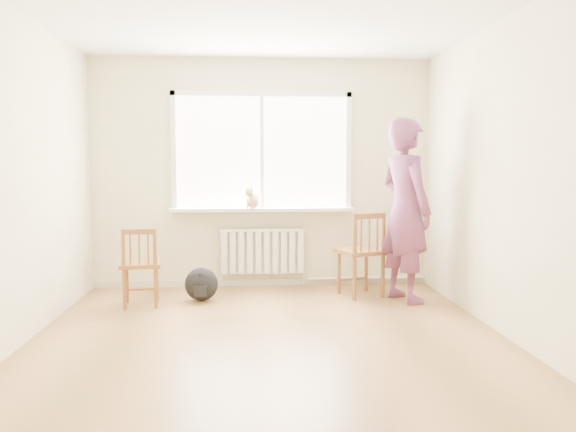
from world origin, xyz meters
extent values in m
plane|color=#AB7646|center=(0.00, 0.00, 0.00)|extent=(4.50, 4.50, 0.00)
plane|color=white|center=(0.00, 0.00, 2.70)|extent=(4.50, 4.50, 0.00)
cube|color=beige|center=(0.00, 2.25, 1.35)|extent=(4.00, 0.01, 2.70)
cube|color=white|center=(0.00, 2.23, 1.60)|extent=(2.00, 0.02, 1.30)
cube|color=white|center=(0.00, 2.21, 2.28)|extent=(2.12, 0.05, 0.06)
cube|color=white|center=(-1.03, 2.21, 1.60)|extent=(0.06, 0.05, 1.42)
cube|color=white|center=(1.03, 2.21, 1.60)|extent=(0.06, 0.05, 1.42)
cube|color=white|center=(0.00, 2.21, 1.60)|extent=(0.04, 0.05, 1.30)
cube|color=white|center=(0.00, 2.14, 0.93)|extent=(2.15, 0.22, 0.04)
cube|color=white|center=(0.00, 2.20, 0.43)|extent=(1.00, 0.02, 0.55)
cube|color=white|center=(0.00, 2.15, 0.43)|extent=(1.00, 0.10, 0.51)
cube|color=white|center=(0.00, 2.15, 0.69)|extent=(1.00, 0.12, 0.03)
cylinder|color=silver|center=(1.25, 2.19, 0.08)|extent=(1.40, 0.04, 0.04)
cube|color=beige|center=(0.00, 2.23, 0.04)|extent=(4.00, 0.03, 0.08)
cube|color=brown|center=(-1.28, 1.36, 0.43)|extent=(0.45, 0.43, 0.04)
cylinder|color=brown|center=(-1.15, 1.53, 0.22)|extent=(0.03, 0.03, 0.43)
cylinder|color=brown|center=(-1.45, 1.49, 0.22)|extent=(0.03, 0.03, 0.43)
cylinder|color=brown|center=(-1.11, 1.23, 0.22)|extent=(0.03, 0.03, 0.43)
cylinder|color=brown|center=(-1.41, 1.19, 0.22)|extent=(0.03, 0.03, 0.43)
cylinder|color=brown|center=(-1.11, 1.23, 0.41)|extent=(0.04, 0.04, 0.82)
cylinder|color=brown|center=(-1.41, 1.19, 0.41)|extent=(0.04, 0.04, 0.82)
cube|color=brown|center=(-1.26, 1.21, 0.79)|extent=(0.33, 0.07, 0.05)
cylinder|color=brown|center=(-1.17, 1.22, 0.61)|extent=(0.02, 0.02, 0.33)
cylinder|color=brown|center=(-1.26, 1.21, 0.61)|extent=(0.02, 0.02, 0.33)
cylinder|color=brown|center=(-1.35, 1.20, 0.61)|extent=(0.02, 0.02, 0.33)
cube|color=brown|center=(1.08, 1.63, 0.50)|extent=(0.58, 0.57, 0.04)
cylinder|color=brown|center=(1.19, 1.85, 0.25)|extent=(0.04, 0.04, 0.50)
cylinder|color=brown|center=(0.85, 1.74, 0.25)|extent=(0.04, 0.04, 0.50)
cylinder|color=brown|center=(1.30, 1.51, 0.25)|extent=(0.04, 0.04, 0.50)
cylinder|color=brown|center=(0.96, 1.40, 0.25)|extent=(0.04, 0.04, 0.50)
cylinder|color=brown|center=(1.30, 1.51, 0.47)|extent=(0.04, 0.04, 0.94)
cylinder|color=brown|center=(0.96, 1.40, 0.47)|extent=(0.04, 0.04, 0.94)
cube|color=brown|center=(1.13, 1.46, 0.91)|extent=(0.37, 0.16, 0.06)
cylinder|color=brown|center=(1.23, 1.49, 0.71)|extent=(0.02, 0.02, 0.38)
cylinder|color=brown|center=(1.13, 1.46, 0.71)|extent=(0.02, 0.02, 0.38)
cylinder|color=brown|center=(1.04, 1.43, 0.71)|extent=(0.02, 0.02, 0.38)
imported|color=#B33B69|center=(1.50, 1.38, 0.97)|extent=(0.69, 0.83, 1.95)
ellipsoid|color=beige|center=(-0.11, 2.07, 1.05)|extent=(0.25, 0.31, 0.19)
sphere|color=beige|center=(-0.15, 1.95, 1.15)|extent=(0.11, 0.11, 0.11)
cone|color=beige|center=(-0.18, 1.96, 1.20)|extent=(0.04, 0.04, 0.04)
cone|color=beige|center=(-0.13, 1.94, 1.20)|extent=(0.04, 0.04, 0.04)
cylinder|color=beige|center=(-0.07, 2.20, 0.99)|extent=(0.08, 0.17, 0.02)
cylinder|color=beige|center=(-0.17, 1.99, 1.00)|extent=(0.02, 0.02, 0.10)
cylinder|color=beige|center=(-0.12, 1.97, 1.00)|extent=(0.02, 0.02, 0.10)
ellipsoid|color=black|center=(-0.67, 1.52, 0.18)|extent=(0.42, 0.36, 0.36)
camera|label=1|loc=(-0.18, -4.45, 1.46)|focal=35.00mm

